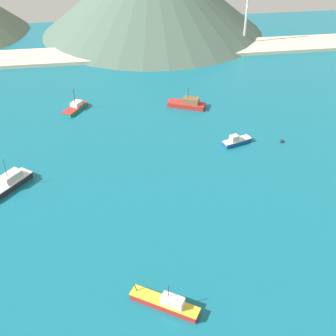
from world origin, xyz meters
TOP-DOWN VIEW (x-y plane):
  - ground at (0.00, 30.00)m, footprint 260.00×280.00m
  - fishing_boat_2 at (0.20, 80.57)m, footprint 10.61×7.21m
  - fishing_boat_4 at (-42.52, 50.44)m, footprint 9.38×10.45m
  - fishing_boat_5 at (-15.24, 16.88)m, footprint 10.08×7.46m
  - fishing_boat_6 at (-30.14, 83.64)m, footprint 7.03×8.80m
  - fishing_boat_7 at (7.94, 59.88)m, footprint 7.40×4.32m
  - buoy_1 at (18.96, 59.11)m, footprint 0.97×0.97m
  - beach_strip at (0.00, 124.54)m, footprint 247.00×15.82m
  - radio_tower at (30.50, 127.79)m, footprint 2.27×1.81m

SIDE VIEW (x-z plane):
  - ground at x=0.00m, z-range -0.50..0.00m
  - buoy_1 at x=18.96m, z-range -0.31..0.65m
  - beach_strip at x=0.00m, z-range 0.00..1.20m
  - fishing_boat_6 at x=-30.14m, z-range -2.32..3.79m
  - fishing_boat_7 at x=7.94m, z-range -0.44..2.08m
  - fishing_boat_5 at x=-15.24m, z-range -1.57..3.40m
  - fishing_boat_4 at x=-42.52m, z-range -2.37..4.48m
  - fishing_boat_2 at x=0.20m, z-range -1.76..3.89m
  - radio_tower at x=30.50m, z-range 0.23..22.89m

